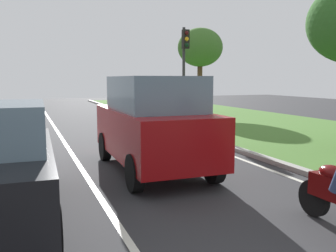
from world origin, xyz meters
TOP-DOWN VIEW (x-y plane):
  - ground_plane at (0.00, 14.00)m, footprint 60.00×60.00m
  - lane_line_center at (-0.70, 14.00)m, footprint 0.12×32.00m
  - lane_line_right_edge at (3.60, 14.00)m, footprint 0.12×32.00m
  - grass_verge_right at (8.50, 14.00)m, footprint 9.00×48.00m
  - curb_right at (4.10, 14.00)m, footprint 0.24×48.00m
  - car_suv_ahead at (0.91, 9.14)m, footprint 2.02×4.53m
  - traffic_light_near_right at (5.40, 17.37)m, footprint 0.32×0.50m
  - tree_roadside_far at (8.63, 22.24)m, footprint 2.86×2.86m

SIDE VIEW (x-z plane):
  - ground_plane at x=0.00m, z-range 0.00..0.00m
  - lane_line_center at x=-0.70m, z-range 0.00..0.01m
  - lane_line_right_edge at x=3.60m, z-range 0.00..0.01m
  - grass_verge_right at x=8.50m, z-range 0.00..0.06m
  - curb_right at x=4.10m, z-range 0.00..0.12m
  - car_suv_ahead at x=0.91m, z-range 0.03..2.31m
  - traffic_light_near_right at x=5.40m, z-range 0.89..5.57m
  - tree_roadside_far at x=8.63m, z-range 1.45..6.87m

